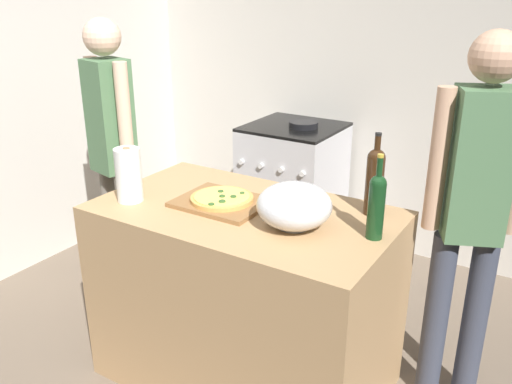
{
  "coord_description": "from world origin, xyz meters",
  "views": [
    {
      "loc": [
        1.28,
        -1.13,
        1.85
      ],
      "look_at": [
        0.06,
        0.83,
        0.96
      ],
      "focal_mm": 38.1,
      "sensor_mm": 36.0,
      "label": 1
    }
  ],
  "objects_px": {
    "mixing_bowl": "(294,206)",
    "wine_bottle_amber": "(375,179)",
    "paper_towel_roll": "(129,175)",
    "person_in_stripes": "(113,147)",
    "person_in_red": "(473,205)",
    "pizza": "(222,198)",
    "stove": "(293,188)",
    "wine_bottle_green": "(377,204)"
  },
  "relations": [
    {
      "from": "wine_bottle_green",
      "to": "person_in_red",
      "type": "relative_size",
      "value": 0.2
    },
    {
      "from": "wine_bottle_amber",
      "to": "person_in_red",
      "type": "xyz_separation_m",
      "value": [
        0.38,
        0.14,
        -0.08
      ]
    },
    {
      "from": "person_in_red",
      "to": "pizza",
      "type": "bearing_deg",
      "value": -158.21
    },
    {
      "from": "paper_towel_roll",
      "to": "wine_bottle_amber",
      "type": "bearing_deg",
      "value": 23.94
    },
    {
      "from": "wine_bottle_amber",
      "to": "paper_towel_roll",
      "type": "bearing_deg",
      "value": -156.06
    },
    {
      "from": "paper_towel_roll",
      "to": "person_in_red",
      "type": "xyz_separation_m",
      "value": [
        1.39,
        0.58,
        -0.05
      ]
    },
    {
      "from": "person_in_stripes",
      "to": "wine_bottle_green",
      "type": "bearing_deg",
      "value": -7.17
    },
    {
      "from": "stove",
      "to": "person_in_red",
      "type": "relative_size",
      "value": 0.57
    },
    {
      "from": "person_in_stripes",
      "to": "person_in_red",
      "type": "relative_size",
      "value": 0.99
    },
    {
      "from": "paper_towel_roll",
      "to": "wine_bottle_green",
      "type": "distance_m",
      "value": 1.12
    },
    {
      "from": "wine_bottle_green",
      "to": "stove",
      "type": "height_order",
      "value": "wine_bottle_green"
    },
    {
      "from": "pizza",
      "to": "person_in_stripes",
      "type": "bearing_deg",
      "value": 165.39
    },
    {
      "from": "pizza",
      "to": "stove",
      "type": "relative_size",
      "value": 0.3
    },
    {
      "from": "stove",
      "to": "mixing_bowl",
      "type": "bearing_deg",
      "value": -61.87
    },
    {
      "from": "mixing_bowl",
      "to": "stove",
      "type": "distance_m",
      "value": 1.73
    },
    {
      "from": "stove",
      "to": "person_in_red",
      "type": "distance_m",
      "value": 1.79
    },
    {
      "from": "mixing_bowl",
      "to": "person_in_stripes",
      "type": "relative_size",
      "value": 0.18
    },
    {
      "from": "mixing_bowl",
      "to": "person_in_stripes",
      "type": "distance_m",
      "value": 1.36
    },
    {
      "from": "pizza",
      "to": "paper_towel_roll",
      "type": "bearing_deg",
      "value": -154.64
    },
    {
      "from": "pizza",
      "to": "person_in_red",
      "type": "height_order",
      "value": "person_in_red"
    },
    {
      "from": "wine_bottle_green",
      "to": "mixing_bowl",
      "type": "bearing_deg",
      "value": -166.04
    },
    {
      "from": "wine_bottle_amber",
      "to": "person_in_stripes",
      "type": "height_order",
      "value": "person_in_stripes"
    },
    {
      "from": "mixing_bowl",
      "to": "person_in_red",
      "type": "distance_m",
      "value": 0.75
    },
    {
      "from": "pizza",
      "to": "paper_towel_roll",
      "type": "xyz_separation_m",
      "value": [
        -0.39,
        -0.18,
        0.09
      ]
    },
    {
      "from": "pizza",
      "to": "mixing_bowl",
      "type": "height_order",
      "value": "mixing_bowl"
    },
    {
      "from": "mixing_bowl",
      "to": "paper_towel_roll",
      "type": "relative_size",
      "value": 1.22
    },
    {
      "from": "wine_bottle_amber",
      "to": "mixing_bowl",
      "type": "bearing_deg",
      "value": -126.47
    },
    {
      "from": "person_in_red",
      "to": "person_in_stripes",
      "type": "bearing_deg",
      "value": -175.38
    },
    {
      "from": "pizza",
      "to": "mixing_bowl",
      "type": "relative_size",
      "value": 0.92
    },
    {
      "from": "paper_towel_roll",
      "to": "person_in_red",
      "type": "relative_size",
      "value": 0.15
    },
    {
      "from": "paper_towel_roll",
      "to": "wine_bottle_amber",
      "type": "distance_m",
      "value": 1.1
    },
    {
      "from": "paper_towel_roll",
      "to": "person_in_stripes",
      "type": "height_order",
      "value": "person_in_stripes"
    },
    {
      "from": "wine_bottle_green",
      "to": "person_in_red",
      "type": "height_order",
      "value": "person_in_red"
    },
    {
      "from": "stove",
      "to": "paper_towel_roll",
      "type": "bearing_deg",
      "value": -90.2
    },
    {
      "from": "wine_bottle_amber",
      "to": "stove",
      "type": "distance_m",
      "value": 1.64
    },
    {
      "from": "wine_bottle_green",
      "to": "pizza",
      "type": "bearing_deg",
      "value": -177.02
    },
    {
      "from": "mixing_bowl",
      "to": "paper_towel_roll",
      "type": "xyz_separation_m",
      "value": [
        -0.78,
        -0.14,
        0.03
      ]
    },
    {
      "from": "mixing_bowl",
      "to": "pizza",
      "type": "bearing_deg",
      "value": 173.89
    },
    {
      "from": "wine_bottle_amber",
      "to": "person_in_stripes",
      "type": "distance_m",
      "value": 1.55
    },
    {
      "from": "mixing_bowl",
      "to": "wine_bottle_amber",
      "type": "distance_m",
      "value": 0.38
    },
    {
      "from": "wine_bottle_green",
      "to": "stove",
      "type": "relative_size",
      "value": 0.36
    },
    {
      "from": "pizza",
      "to": "wine_bottle_amber",
      "type": "relative_size",
      "value": 0.79
    }
  ]
}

